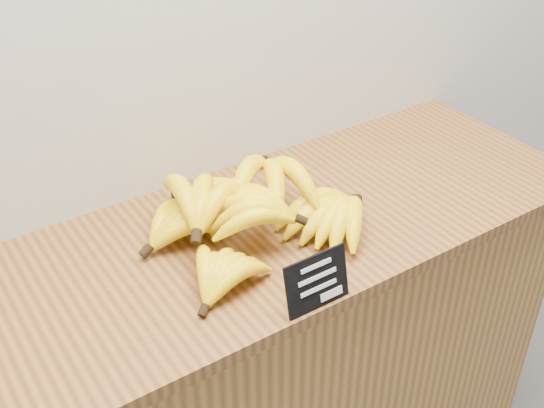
# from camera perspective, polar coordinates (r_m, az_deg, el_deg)

# --- Properties ---
(counter) EXTENTS (1.43, 0.50, 0.90)m
(counter) POSITION_cam_1_polar(r_m,az_deg,el_deg) (1.74, -0.94, -14.95)
(counter) COLOR olive
(counter) RESTS_ON ground
(counter_top) EXTENTS (1.51, 0.54, 0.03)m
(counter_top) POSITION_cam_1_polar(r_m,az_deg,el_deg) (1.42, -1.11, -2.57)
(counter_top) COLOR brown
(counter_top) RESTS_ON counter
(chalkboard_sign) EXTENTS (0.13, 0.03, 0.10)m
(chalkboard_sign) POSITION_cam_1_polar(r_m,az_deg,el_deg) (1.21, 3.80, -6.50)
(chalkboard_sign) COLOR black
(chalkboard_sign) RESTS_ON counter_top
(banana_pile) EXTENTS (0.49, 0.39, 0.13)m
(banana_pile) POSITION_cam_1_polar(r_m,az_deg,el_deg) (1.37, -2.41, -0.33)
(banana_pile) COLOR yellow
(banana_pile) RESTS_ON counter_top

